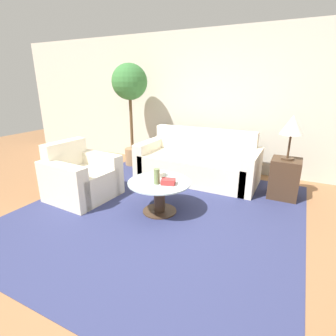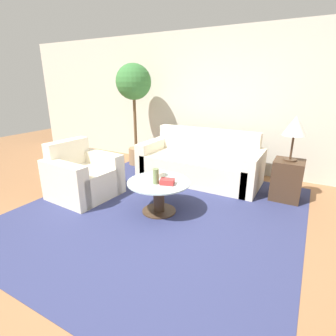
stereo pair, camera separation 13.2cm
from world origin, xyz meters
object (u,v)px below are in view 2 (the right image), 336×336
(sofa_main, at_px, (200,164))
(book_stack, at_px, (167,182))
(table_lamp, at_px, (295,127))
(potted_plant, at_px, (134,90))
(vase, at_px, (156,176))
(coffee_table, at_px, (159,192))
(bowl, at_px, (159,173))
(armchair, at_px, (82,178))

(sofa_main, bearing_deg, book_stack, -84.24)
(sofa_main, bearing_deg, table_lamp, -6.74)
(potted_plant, distance_m, vase, 2.48)
(sofa_main, distance_m, coffee_table, 1.44)
(potted_plant, xyz_separation_m, book_stack, (1.67, -1.64, -1.05))
(sofa_main, relative_size, table_lamp, 3.29)
(bowl, bearing_deg, coffee_table, -58.83)
(coffee_table, bearing_deg, vase, -85.09)
(bowl, xyz_separation_m, book_stack, (0.26, -0.22, 0.00))
(sofa_main, height_order, coffee_table, sofa_main)
(armchair, relative_size, potted_plant, 0.47)
(armchair, distance_m, potted_plant, 2.12)
(coffee_table, xyz_separation_m, vase, (0.01, -0.08, 0.25))
(vase, height_order, book_stack, vase)
(bowl, relative_size, book_stack, 0.96)
(table_lamp, bearing_deg, armchair, -153.35)
(vase, distance_m, bowl, 0.30)
(bowl, bearing_deg, potted_plant, 134.83)
(vase, bearing_deg, sofa_main, 90.42)
(armchair, relative_size, book_stack, 4.64)
(coffee_table, height_order, bowl, bowl)
(coffee_table, height_order, vase, vase)
(vase, bearing_deg, table_lamp, 43.43)
(sofa_main, height_order, armchair, sofa_main)
(sofa_main, xyz_separation_m, coffee_table, (0.00, -1.44, -0.00))
(armchair, height_order, coffee_table, armchair)
(armchair, height_order, book_stack, armchair)
(armchair, height_order, table_lamp, table_lamp)
(coffee_table, distance_m, potted_plant, 2.54)
(armchair, bearing_deg, sofa_main, -36.56)
(armchair, xyz_separation_m, table_lamp, (2.75, 1.38, 0.79))
(armchair, bearing_deg, coffee_table, -81.91)
(potted_plant, bearing_deg, book_stack, -44.45)
(coffee_table, relative_size, book_stack, 4.07)
(table_lamp, distance_m, bowl, 1.99)
(armchair, distance_m, bowl, 1.24)
(potted_plant, bearing_deg, table_lamp, -6.40)
(potted_plant, height_order, vase, potted_plant)
(table_lamp, height_order, bowl, table_lamp)
(vase, bearing_deg, book_stack, 19.90)
(coffee_table, relative_size, vase, 4.18)
(table_lamp, xyz_separation_m, bowl, (-1.55, -1.08, -0.61))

